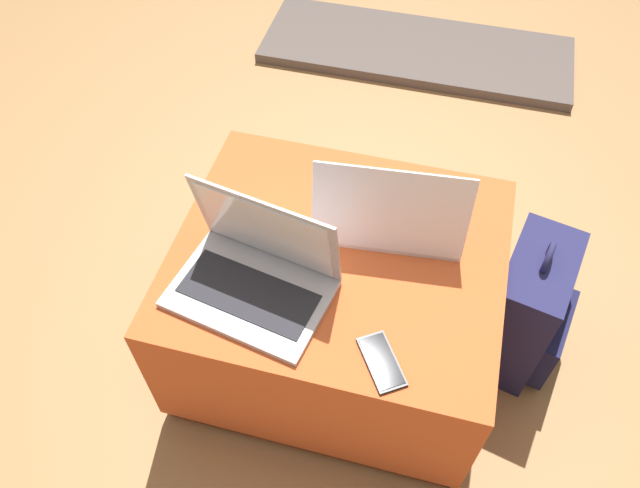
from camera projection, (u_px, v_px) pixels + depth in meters
name	position (u px, v px, depth m)	size (l,w,h in m)	color
ground_plane	(335.00, 344.00, 1.95)	(14.00, 14.00, 0.00)	#9E7042
ottoman	(337.00, 302.00, 1.77)	(0.84, 0.73, 0.47)	maroon
laptop_near	(256.00, 272.00, 1.48)	(0.41, 0.32, 0.26)	#B7B7BC
laptop_far	(390.00, 214.00, 1.59)	(0.40, 0.28, 0.25)	silver
cell_phone	(382.00, 362.00, 1.39)	(0.14, 0.16, 0.01)	black
backpack	(527.00, 311.00, 1.78)	(0.27, 0.33, 0.51)	#23234C
fireplace_hearth	(416.00, 50.00, 2.87)	(1.40, 0.50, 0.04)	#564C47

